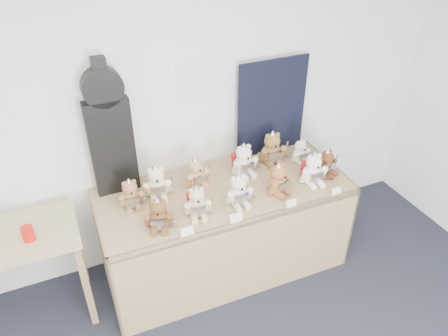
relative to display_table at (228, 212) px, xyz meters
name	(u,v)px	position (x,y,z in m)	size (l,w,h in m)	color
room_shell	(190,82)	(-0.10, 0.51, 0.93)	(6.00, 6.00, 6.00)	silver
display_table	(228,212)	(0.00, 0.00, 0.00)	(2.02, 0.88, 0.83)	olive
side_table	(6,253)	(-1.62, 0.17, 0.05)	(1.01, 0.57, 0.83)	#998552
guitar_case	(110,131)	(-0.76, 0.41, 0.70)	(0.33, 0.10, 1.07)	black
navy_board	(272,108)	(0.60, 0.45, 0.60)	(0.64, 0.02, 0.85)	black
red_cup	(28,233)	(-1.44, 0.09, 0.23)	(0.08, 0.08, 0.11)	red
teddy_front_far_left	(159,215)	(-0.60, -0.15, 0.29)	(0.22, 0.21, 0.28)	brown
teddy_front_left	(197,203)	(-0.31, -0.13, 0.29)	(0.23, 0.20, 0.27)	#D0B493
teddy_front_centre	(239,191)	(0.02, -0.13, 0.29)	(0.23, 0.19, 0.29)	silver
teddy_front_right	(278,180)	(0.36, -0.13, 0.29)	(0.24, 0.22, 0.29)	#9A5F3A
teddy_front_far_right	(313,170)	(0.68, -0.12, 0.30)	(0.24, 0.21, 0.30)	white
teddy_front_end	(327,164)	(0.85, -0.07, 0.28)	(0.21, 0.20, 0.25)	brown
teddy_back_left	(157,183)	(-0.50, 0.21, 0.30)	(0.25, 0.21, 0.30)	beige
teddy_back_centre_left	(196,173)	(-0.18, 0.22, 0.29)	(0.24, 0.21, 0.28)	tan
teddy_back_centre_right	(244,161)	(0.23, 0.22, 0.30)	(0.25, 0.21, 0.30)	white
teddy_back_right	(272,149)	(0.53, 0.27, 0.30)	(0.26, 0.22, 0.32)	olive
teddy_back_end	(300,152)	(0.76, 0.19, 0.27)	(0.19, 0.16, 0.23)	white
teddy_back_far_left	(131,195)	(-0.72, 0.16, 0.28)	(0.21, 0.17, 0.26)	#9C6E49
entry_card_a	(187,231)	(-0.45, -0.31, 0.21)	(0.09, 0.00, 0.07)	silver
entry_card_b	(236,218)	(-0.08, -0.32, 0.21)	(0.10, 0.00, 0.07)	silver
entry_card_c	(291,203)	(0.37, -0.33, 0.21)	(0.09, 0.00, 0.06)	silver
entry_card_d	(336,191)	(0.76, -0.33, 0.21)	(0.08, 0.00, 0.06)	silver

